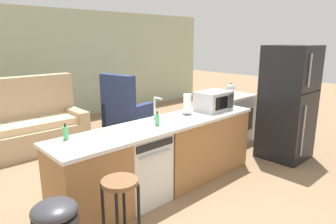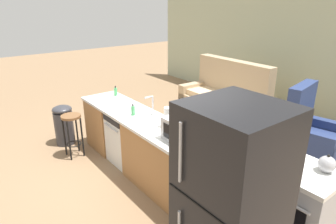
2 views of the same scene
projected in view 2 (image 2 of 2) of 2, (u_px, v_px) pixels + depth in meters
The scene contains 16 objects.
ground_plane at pixel (138, 167), 4.81m from camera, with size 24.00×24.00×0.00m, color #896B4C.
wall_back at pixel (308, 59), 6.51m from camera, with size 10.00×0.06×2.60m.
kitchen_counter at pixel (146, 149), 4.48m from camera, with size 2.94×0.66×0.90m.
dishwasher at pixel (129, 138), 4.85m from camera, with size 0.58×0.61×0.84m.
stove_range at pixel (296, 205), 3.21m from camera, with size 0.76×0.68×0.90m.
refrigerator at pixel (230, 211), 2.43m from camera, with size 0.72×0.73×1.82m.
microwave at pixel (185, 131), 3.60m from camera, with size 0.50×0.37×0.28m.
sink_faucet at pixel (152, 107), 4.43m from camera, with size 0.07×0.18×0.30m.
paper_towel_roll at pixel (168, 118), 4.00m from camera, with size 0.14×0.14×0.28m.
soap_bottle at pixel (133, 111), 4.44m from camera, with size 0.06×0.06×0.18m.
dish_soap_bottle at pixel (116, 92), 5.36m from camera, with size 0.06×0.06×0.18m.
kettle at pixel (327, 164), 2.97m from camera, with size 0.21×0.17×0.19m.
bar_stool at pixel (72, 127), 4.97m from camera, with size 0.32×0.32×0.74m.
trash_bin at pixel (64, 124), 5.46m from camera, with size 0.35×0.35×0.74m.
couch at pixel (225, 100), 6.74m from camera, with size 2.02×0.94×1.27m.
armchair at pixel (309, 134), 5.14m from camera, with size 0.95×0.99×1.20m.
Camera 2 is at (3.63, -2.15, 2.52)m, focal length 32.00 mm.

